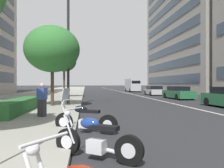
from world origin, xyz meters
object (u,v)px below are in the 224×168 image
motorcycle_far_end_row (84,119)px  street_lamp_with_banners (72,36)px  motorcycle_mid_row (96,140)px  car_following_behind (178,93)px  car_lead_in_lane (154,91)px  delivery_van_ahead (133,85)px  street_tree_mid_sidewalk (64,62)px  pedestrian_on_plaza (42,100)px  street_tree_far_plaza (52,49)px

motorcycle_far_end_row → street_lamp_with_banners: size_ratio=0.26×
motorcycle_far_end_row → street_lamp_with_banners: (8.18, 0.88, 4.53)m
motorcycle_mid_row → car_following_behind: size_ratio=0.41×
car_lead_in_lane → street_lamp_with_banners: 18.22m
motorcycle_far_end_row → car_following_behind: motorcycle_far_end_row is taller
delivery_van_ahead → street_tree_mid_sidewalk: bearing=146.0°
motorcycle_mid_row → pedestrian_on_plaza: pedestrian_on_plaza is taller
street_tree_far_plaza → street_tree_mid_sidewalk: bearing=0.9°
pedestrian_on_plaza → motorcycle_far_end_row: bearing=60.4°
car_lead_in_lane → delivery_van_ahead: size_ratio=0.73×
delivery_van_ahead → street_tree_far_plaza: 30.49m
motorcycle_mid_row → delivery_van_ahead: size_ratio=0.32×
motorcycle_far_end_row → pedestrian_on_plaza: 3.37m
car_following_behind → pedestrian_on_plaza: bearing=133.1°
motorcycle_far_end_row → street_lamp_with_banners: 9.39m
motorcycle_far_end_row → car_following_behind: (14.71, -9.86, 0.20)m
car_following_behind → street_tree_mid_sidewalk: street_tree_mid_sidewalk is taller
car_following_behind → street_tree_far_plaza: size_ratio=0.83×
car_following_behind → pedestrian_on_plaza: pedestrian_on_plaza is taller
motorcycle_far_end_row → car_lead_in_lane: 24.38m
car_lead_in_lane → delivery_van_ahead: delivery_van_ahead is taller
car_lead_in_lane → motorcycle_mid_row: bearing=160.4°
delivery_van_ahead → motorcycle_mid_row: bearing=165.0°
motorcycle_mid_row → car_lead_in_lane: car_lead_in_lane is taller
street_tree_mid_sidewalk → pedestrian_on_plaza: 14.80m
car_lead_in_lane → street_tree_far_plaza: size_ratio=0.79×
car_following_behind → pedestrian_on_plaza: size_ratio=2.97×
motorcycle_far_end_row → delivery_van_ahead: bearing=-80.0°
street_lamp_with_banners → pedestrian_on_plaza: 6.86m
street_tree_far_plaza → pedestrian_on_plaza: size_ratio=3.56×
motorcycle_far_end_row → delivery_van_ahead: (35.72, -9.55, 0.95)m
car_lead_in_lane → street_tree_mid_sidewalk: (-5.17, 12.03, 3.47)m
delivery_van_ahead → street_tree_far_plaza: street_tree_far_plaza is taller
motorcycle_far_end_row → street_tree_far_plaza: street_tree_far_plaza is taller
motorcycle_far_end_row → street_tree_mid_sidewalk: (17.19, 2.32, 3.66)m
car_following_behind → street_lamp_with_banners: street_lamp_with_banners is taller
car_following_behind → street_lamp_with_banners: 13.29m
motorcycle_far_end_row → street_tree_mid_sidewalk: 17.73m
street_lamp_with_banners → street_tree_mid_sidewalk: (9.02, 1.44, -0.87)m
motorcycle_mid_row → delivery_van_ahead: bearing=-71.1°
street_lamp_with_banners → street_tree_mid_sidewalk: size_ratio=1.59×
delivery_van_ahead → street_lamp_with_banners: 29.66m
car_following_behind → motorcycle_mid_row: bearing=148.6°
motorcycle_mid_row → motorcycle_far_end_row: 2.61m
car_lead_in_lane → street_tree_far_plaza: 19.18m
motorcycle_mid_row → pedestrian_on_plaza: (5.34, 2.16, 0.50)m
motorcycle_mid_row → street_lamp_with_banners: bearing=-51.5°
car_lead_in_lane → street_tree_mid_sidewalk: 13.54m
street_lamp_with_banners → pedestrian_on_plaza: street_lamp_with_banners is taller
car_lead_in_lane → street_tree_mid_sidewalk: size_ratio=0.83×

